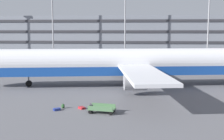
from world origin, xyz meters
The scene contains 11 objects.
ground_plane centered at (0.00, 0.00, 0.00)m, with size 600.00×600.00×0.00m, color #5B5B60.
terminal_structure centered at (0.00, 49.84, 6.23)m, with size 155.40×15.72×12.46m.
airliner centered at (0.02, -1.79, 3.25)m, with size 43.25×35.13×11.39m.
light_mast_left centered at (-21.89, 36.17, 13.12)m, with size 1.80×0.50×22.83m.
light_mast_center_left centered at (-1.85, 36.17, 11.71)m, with size 1.80×0.50×20.10m.
light_mast_center_right centered at (20.28, 36.17, 13.22)m, with size 1.80×0.50×23.03m.
suitcase_silver centered at (-3.12, -16.86, 0.42)m, with size 0.34×0.44×0.94m.
suitcase_small centered at (-4.34, -15.41, 0.10)m, with size 0.82×0.84×0.20m.
suitcase_upright centered at (-6.75, -16.25, 0.12)m, with size 0.80×0.76×0.23m.
backpack_black centered at (-6.33, -15.39, 0.23)m, with size 0.40×0.35×0.52m.
baggage_cart centered at (-2.08, -16.82, 0.43)m, with size 3.37×1.71×0.82m.
Camera 1 is at (1.22, -44.85, 8.05)m, focal length 47.37 mm.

